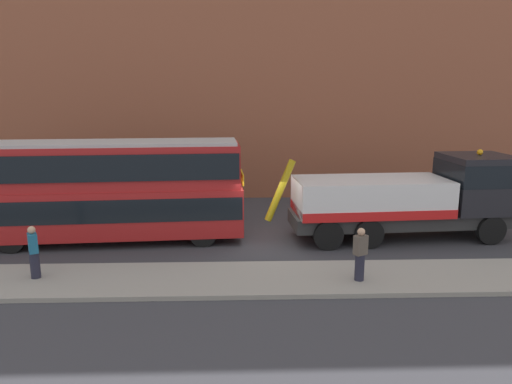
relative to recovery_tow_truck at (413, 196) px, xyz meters
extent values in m
plane|color=#38383D|center=(-5.99, -0.18, -1.76)|extent=(120.00, 120.00, 0.00)
cube|color=gray|center=(-5.99, -4.38, -1.68)|extent=(60.00, 2.80, 0.15)
cube|color=#935138|center=(-5.99, 8.28, 6.24)|extent=(60.00, 1.20, 16.00)
cube|color=#2D2D2D|center=(-0.48, -0.03, -0.90)|extent=(9.13, 2.82, 0.55)
cube|color=black|center=(2.71, 0.19, 0.52)|extent=(2.77, 2.77, 2.30)
cube|color=black|center=(2.71, 0.19, 0.97)|extent=(2.80, 2.80, 0.90)
cube|color=silver|center=(-1.78, -0.12, 0.07)|extent=(6.26, 3.01, 1.40)
cube|color=red|center=(-1.78, -0.12, -0.45)|extent=(6.27, 3.06, 0.36)
cylinder|color=#B79914|center=(-5.48, -0.38, 0.37)|extent=(1.25, 0.36, 2.52)
sphere|color=orange|center=(2.71, 0.19, 1.79)|extent=(0.24, 0.24, 0.24)
cylinder|color=black|center=(2.74, 1.30, -1.18)|extent=(1.18, 0.42, 1.16)
cylinder|color=black|center=(2.89, -0.91, -1.18)|extent=(1.18, 0.42, 1.16)
cylinder|color=black|center=(-2.25, 0.96, -1.18)|extent=(1.18, 0.42, 1.16)
cylinder|color=black|center=(-2.10, -1.26, -1.18)|extent=(1.18, 0.42, 1.16)
cylinder|color=black|center=(-3.85, 0.85, -1.18)|extent=(1.18, 0.42, 1.16)
cylinder|color=black|center=(-3.70, -1.37, -1.18)|extent=(1.18, 0.42, 1.16)
cube|color=#AD1E1E|center=(-12.49, -0.03, -0.47)|extent=(11.15, 3.25, 1.90)
cube|color=#AD1E1E|center=(-12.49, -0.03, 1.33)|extent=(10.92, 3.13, 1.70)
cube|color=black|center=(-12.49, -0.03, -0.22)|extent=(11.04, 3.29, 0.90)
cube|color=black|center=(-12.49, -0.03, 1.43)|extent=(10.82, 3.27, 1.00)
cube|color=#B2B2B2|center=(-12.49, -0.03, 2.24)|extent=(10.69, 3.02, 0.12)
cube|color=yellow|center=(-6.99, 0.34, 0.78)|extent=(0.16, 1.50, 0.44)
cylinder|color=black|center=(-8.68, 1.31, -1.24)|extent=(1.06, 0.37, 1.04)
cylinder|color=black|center=(-8.53, -0.84, -1.24)|extent=(1.06, 0.37, 1.04)
cylinder|color=black|center=(-15.86, 0.82, -1.24)|extent=(1.06, 0.37, 1.04)
cylinder|color=black|center=(-15.71, -1.34, -1.24)|extent=(1.06, 0.37, 1.04)
cylinder|color=#232333|center=(-13.61, -4.22, -1.18)|extent=(0.41, 0.41, 0.85)
cube|color=#1E6084|center=(-13.61, -4.22, -0.45)|extent=(0.42, 0.48, 0.62)
sphere|color=tan|center=(-13.61, -4.22, -0.02)|extent=(0.24, 0.24, 0.24)
cylinder|color=#232333|center=(-3.32, -4.75, -1.18)|extent=(0.41, 0.41, 0.85)
cube|color=brown|center=(-3.32, -4.75, -0.45)|extent=(0.48, 0.42, 0.62)
sphere|color=tan|center=(-3.32, -4.75, -0.02)|extent=(0.24, 0.24, 0.24)
camera|label=1|loc=(-7.03, -18.70, 4.28)|focal=33.29mm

